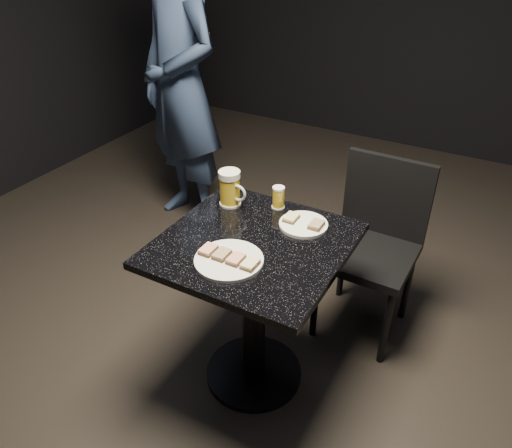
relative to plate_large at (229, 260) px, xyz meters
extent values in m
plane|color=black|center=(0.01, 0.16, -0.76)|extent=(6.00, 6.00, 0.00)
cylinder|color=white|center=(0.00, 0.00, 0.00)|extent=(0.25, 0.25, 0.01)
cylinder|color=white|center=(0.14, 0.35, 0.00)|extent=(0.20, 0.20, 0.01)
imported|color=navy|center=(-1.07, 1.18, 0.17)|extent=(0.79, 0.66, 1.85)
cylinder|color=black|center=(0.01, 0.16, -0.74)|extent=(0.44, 0.44, 0.03)
cylinder|color=black|center=(0.01, 0.16, -0.38)|extent=(0.10, 0.10, 0.69)
cube|color=black|center=(0.01, 0.16, -0.02)|extent=(0.70, 0.70, 0.03)
cylinder|color=silver|center=(-0.22, 0.36, 0.00)|extent=(0.10, 0.10, 0.01)
cylinder|color=yellow|center=(-0.22, 0.36, 0.06)|extent=(0.09, 0.09, 0.12)
cylinder|color=white|center=(-0.22, 0.36, 0.14)|extent=(0.09, 0.09, 0.03)
torus|color=silver|center=(-0.17, 0.35, 0.07)|extent=(0.08, 0.01, 0.08)
cylinder|color=silver|center=(-0.02, 0.44, 0.00)|extent=(0.06, 0.06, 0.01)
cylinder|color=yellow|center=(-0.02, 0.44, 0.04)|extent=(0.05, 0.05, 0.08)
cylinder|color=white|center=(-0.02, 0.44, 0.09)|extent=(0.05, 0.05, 0.01)
cube|color=black|center=(0.33, 0.70, -0.31)|extent=(0.43, 0.43, 0.04)
cylinder|color=black|center=(0.15, 0.53, -0.54)|extent=(0.03, 0.03, 0.43)
cylinder|color=black|center=(0.50, 0.52, -0.54)|extent=(0.03, 0.03, 0.43)
cylinder|color=black|center=(0.16, 0.89, -0.54)|extent=(0.03, 0.03, 0.43)
cylinder|color=black|center=(0.51, 0.88, -0.54)|extent=(0.03, 0.03, 0.43)
cube|color=black|center=(0.33, 0.90, -0.09)|extent=(0.42, 0.04, 0.42)
cube|color=#4C3521|center=(-0.09, 0.00, 0.01)|extent=(0.05, 0.07, 0.01)
cube|color=tan|center=(-0.09, 0.00, 0.02)|extent=(0.05, 0.07, 0.01)
cube|color=#4C3521|center=(-0.03, 0.00, 0.01)|extent=(0.05, 0.07, 0.01)
cube|color=#8C7251|center=(-0.03, 0.00, 0.02)|extent=(0.05, 0.07, 0.01)
cube|color=#4C3521|center=(0.03, 0.00, 0.01)|extent=(0.05, 0.07, 0.01)
cube|color=tan|center=(0.03, 0.00, 0.02)|extent=(0.05, 0.07, 0.01)
cube|color=#4C3521|center=(0.09, 0.00, 0.01)|extent=(0.05, 0.07, 0.01)
cube|color=beige|center=(0.09, 0.00, 0.02)|extent=(0.05, 0.07, 0.01)
cube|color=#4C3521|center=(0.08, 0.35, 0.01)|extent=(0.05, 0.07, 0.01)
cube|color=#D1D184|center=(0.08, 0.35, 0.02)|extent=(0.05, 0.07, 0.01)
cube|color=#4C3521|center=(0.19, 0.35, 0.01)|extent=(0.05, 0.07, 0.01)
cube|color=#8C7251|center=(0.19, 0.35, 0.02)|extent=(0.05, 0.07, 0.01)
camera|label=1|loc=(0.80, -1.23, 1.09)|focal=35.00mm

